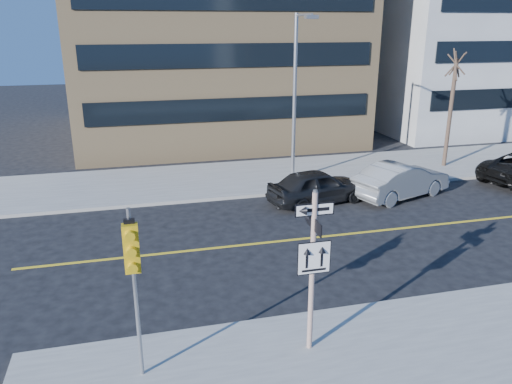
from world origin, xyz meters
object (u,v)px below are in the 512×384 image
object	(u,v)px
parked_car_a	(317,186)
streetlight_a	(296,88)
sign_pole	(313,263)
traffic_signal	(133,262)
street_tree_west	(456,67)
parked_car_b	(401,180)

from	to	relation	value
parked_car_a	streetlight_a	bearing A→B (deg)	-11.00
sign_pole	traffic_signal	bearing A→B (deg)	-177.89
traffic_signal	streetlight_a	world-z (taller)	streetlight_a
streetlight_a	traffic_signal	bearing A→B (deg)	-120.80
traffic_signal	street_tree_west	size ratio (longest dim) A/B	0.63
parked_car_b	street_tree_west	bearing A→B (deg)	-70.90
parked_car_b	streetlight_a	bearing A→B (deg)	32.20
sign_pole	traffic_signal	distance (m)	4.05
streetlight_a	street_tree_west	distance (m)	9.05
streetlight_a	street_tree_west	size ratio (longest dim) A/B	1.26
sign_pole	parked_car_a	distance (m)	11.05
traffic_signal	parked_car_b	bearing A→B (deg)	39.91
parked_car_b	street_tree_west	xyz separation A→B (m)	(4.90, 3.84, 4.71)
parked_car_a	parked_car_b	bearing A→B (deg)	-104.36
parked_car_b	streetlight_a	distance (m)	6.57
streetlight_a	street_tree_west	xyz separation A→B (m)	(9.00, 0.54, 0.77)
traffic_signal	street_tree_west	xyz separation A→B (m)	(17.00, 13.96, 2.50)
parked_car_a	parked_car_b	world-z (taller)	parked_car_b
traffic_signal	sign_pole	bearing A→B (deg)	2.11
traffic_signal	parked_car_a	xyz separation A→B (m)	(8.04, 10.30, -2.25)
sign_pole	parked_car_b	xyz separation A→B (m)	(8.10, 9.97, -1.63)
traffic_signal	streetlight_a	distance (m)	15.72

